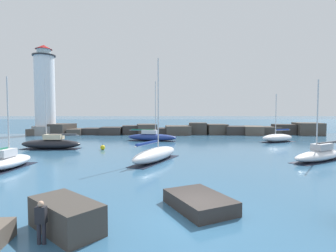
{
  "coord_description": "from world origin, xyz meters",
  "views": [
    {
      "loc": [
        -1.37,
        -11.46,
        4.71
      ],
      "look_at": [
        -1.11,
        24.38,
        2.82
      ],
      "focal_mm": 28.0,
      "sensor_mm": 36.0,
      "label": 1
    }
  ],
  "objects_px": {
    "lighthouse": "(45,95)",
    "sailboat_moored_1": "(152,137)",
    "sailboat_moored_0": "(277,138)",
    "sailboat_moored_2": "(320,154)",
    "sailboat_moored_4": "(155,154)",
    "mooring_buoy_orange_near": "(103,147)",
    "sailboat_moored_5": "(51,143)",
    "sailboat_moored_3": "(6,161)",
    "person_on_rocks": "(41,220)"
  },
  "relations": [
    {
      "from": "sailboat_moored_3",
      "to": "sailboat_moored_5",
      "type": "bearing_deg",
      "value": 96.39
    },
    {
      "from": "sailboat_moored_0",
      "to": "sailboat_moored_2",
      "type": "distance_m",
      "value": 16.29
    },
    {
      "from": "sailboat_moored_2",
      "to": "sailboat_moored_5",
      "type": "bearing_deg",
      "value": 164.36
    },
    {
      "from": "sailboat_moored_1",
      "to": "sailboat_moored_3",
      "type": "relative_size",
      "value": 1.26
    },
    {
      "from": "sailboat_moored_0",
      "to": "sailboat_moored_4",
      "type": "height_order",
      "value": "sailboat_moored_4"
    },
    {
      "from": "lighthouse",
      "to": "sailboat_moored_5",
      "type": "xyz_separation_m",
      "value": [
        10.48,
        -21.34,
        -7.61
      ]
    },
    {
      "from": "sailboat_moored_4",
      "to": "person_on_rocks",
      "type": "relative_size",
      "value": 6.32
    },
    {
      "from": "sailboat_moored_2",
      "to": "sailboat_moored_4",
      "type": "relative_size",
      "value": 0.79
    },
    {
      "from": "sailboat_moored_4",
      "to": "sailboat_moored_5",
      "type": "relative_size",
      "value": 1.1
    },
    {
      "from": "sailboat_moored_2",
      "to": "sailboat_moored_3",
      "type": "relative_size",
      "value": 1.01
    },
    {
      "from": "lighthouse",
      "to": "sailboat_moored_2",
      "type": "relative_size",
      "value": 2.37
    },
    {
      "from": "sailboat_moored_4",
      "to": "sailboat_moored_5",
      "type": "xyz_separation_m",
      "value": [
        -13.73,
        8.53,
        0.04
      ]
    },
    {
      "from": "sailboat_moored_1",
      "to": "sailboat_moored_2",
      "type": "distance_m",
      "value": 24.79
    },
    {
      "from": "sailboat_moored_3",
      "to": "sailboat_moored_5",
      "type": "relative_size",
      "value": 0.86
    },
    {
      "from": "sailboat_moored_0",
      "to": "sailboat_moored_1",
      "type": "relative_size",
      "value": 0.78
    },
    {
      "from": "sailboat_moored_0",
      "to": "sailboat_moored_4",
      "type": "distance_m",
      "value": 24.8
    },
    {
      "from": "sailboat_moored_4",
      "to": "person_on_rocks",
      "type": "distance_m",
      "value": 16.23
    },
    {
      "from": "sailboat_moored_0",
      "to": "mooring_buoy_orange_near",
      "type": "xyz_separation_m",
      "value": [
        -25.64,
        -8.64,
        -0.34
      ]
    },
    {
      "from": "sailboat_moored_0",
      "to": "person_on_rocks",
      "type": "xyz_separation_m",
      "value": [
        -22.15,
        -32.13,
        0.22
      ]
    },
    {
      "from": "sailboat_moored_0",
      "to": "person_on_rocks",
      "type": "bearing_deg",
      "value": -124.58
    },
    {
      "from": "sailboat_moored_2",
      "to": "person_on_rocks",
      "type": "relative_size",
      "value": 4.98
    },
    {
      "from": "sailboat_moored_0",
      "to": "sailboat_moored_4",
      "type": "relative_size",
      "value": 0.77
    },
    {
      "from": "sailboat_moored_3",
      "to": "mooring_buoy_orange_near",
      "type": "xyz_separation_m",
      "value": [
        5.5,
        10.79,
        -0.31
      ]
    },
    {
      "from": "lighthouse",
      "to": "person_on_rocks",
      "type": "relative_size",
      "value": 11.81
    },
    {
      "from": "sailboat_moored_4",
      "to": "sailboat_moored_2",
      "type": "bearing_deg",
      "value": 0.72
    },
    {
      "from": "lighthouse",
      "to": "sailboat_moored_1",
      "type": "height_order",
      "value": "lighthouse"
    },
    {
      "from": "sailboat_moored_1",
      "to": "person_on_rocks",
      "type": "relative_size",
      "value": 6.19
    },
    {
      "from": "sailboat_moored_3",
      "to": "sailboat_moored_1",
      "type": "bearing_deg",
      "value": 62.28
    },
    {
      "from": "person_on_rocks",
      "to": "sailboat_moored_0",
      "type": "bearing_deg",
      "value": 55.42
    },
    {
      "from": "lighthouse",
      "to": "sailboat_moored_2",
      "type": "height_order",
      "value": "lighthouse"
    },
    {
      "from": "lighthouse",
      "to": "sailboat_moored_5",
      "type": "distance_m",
      "value": 24.96
    },
    {
      "from": "sailboat_moored_1",
      "to": "mooring_buoy_orange_near",
      "type": "xyz_separation_m",
      "value": [
        -5.57,
        -10.27,
        -0.38
      ]
    },
    {
      "from": "lighthouse",
      "to": "mooring_buoy_orange_near",
      "type": "xyz_separation_m",
      "value": [
        17.29,
        -22.25,
        -8.01
      ]
    },
    {
      "from": "lighthouse",
      "to": "sailboat_moored_4",
      "type": "height_order",
      "value": "lighthouse"
    },
    {
      "from": "sailboat_moored_0",
      "to": "sailboat_moored_2",
      "type": "xyz_separation_m",
      "value": [
        -2.71,
        -16.06,
        -0.05
      ]
    },
    {
      "from": "lighthouse",
      "to": "person_on_rocks",
      "type": "height_order",
      "value": "lighthouse"
    },
    {
      "from": "sailboat_moored_0",
      "to": "sailboat_moored_1",
      "type": "distance_m",
      "value": 20.14
    },
    {
      "from": "lighthouse",
      "to": "sailboat_moored_0",
      "type": "distance_m",
      "value": 45.69
    },
    {
      "from": "sailboat_moored_0",
      "to": "sailboat_moored_3",
      "type": "distance_m",
      "value": 36.71
    },
    {
      "from": "lighthouse",
      "to": "sailboat_moored_1",
      "type": "bearing_deg",
      "value": -27.67
    },
    {
      "from": "sailboat_moored_0",
      "to": "sailboat_moored_3",
      "type": "relative_size",
      "value": 0.99
    },
    {
      "from": "sailboat_moored_4",
      "to": "lighthouse",
      "type": "bearing_deg",
      "value": 129.02
    },
    {
      "from": "lighthouse",
      "to": "mooring_buoy_orange_near",
      "type": "distance_m",
      "value": 29.3
    },
    {
      "from": "sailboat_moored_0",
      "to": "sailboat_moored_2",
      "type": "bearing_deg",
      "value": -99.57
    },
    {
      "from": "sailboat_moored_3",
      "to": "sailboat_moored_4",
      "type": "xyz_separation_m",
      "value": [
        12.42,
        3.17,
        0.06
      ]
    },
    {
      "from": "lighthouse",
      "to": "mooring_buoy_orange_near",
      "type": "height_order",
      "value": "lighthouse"
    },
    {
      "from": "sailboat_moored_1",
      "to": "sailboat_moored_0",
      "type": "bearing_deg",
      "value": -4.63
    },
    {
      "from": "sailboat_moored_2",
      "to": "sailboat_moored_1",
      "type": "bearing_deg",
      "value": 134.48
    },
    {
      "from": "sailboat_moored_0",
      "to": "sailboat_moored_3",
      "type": "xyz_separation_m",
      "value": [
        -31.15,
        -19.44,
        -0.04
      ]
    },
    {
      "from": "sailboat_moored_0",
      "to": "sailboat_moored_2",
      "type": "height_order",
      "value": "sailboat_moored_2"
    }
  ]
}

